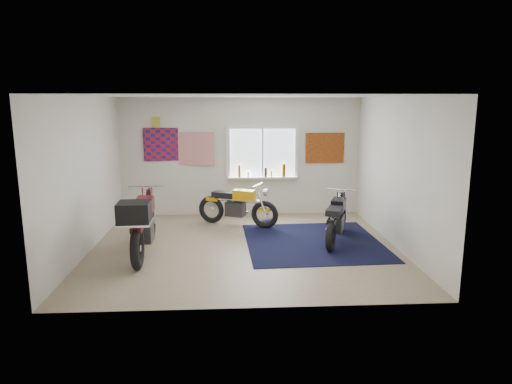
{
  "coord_description": "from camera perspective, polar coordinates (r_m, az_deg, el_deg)",
  "views": [
    {
      "loc": [
        -0.25,
        -7.96,
        2.62
      ],
      "look_at": [
        0.23,
        0.4,
        0.94
      ],
      "focal_mm": 32.0,
      "sensor_mm": 36.0,
      "label": 1
    }
  ],
  "objects": [
    {
      "name": "yellow_triumph",
      "position": [
        9.72,
        -2.38,
        -1.85
      ],
      "size": [
        1.72,
        0.88,
        0.92
      ],
      "rotation": [
        0.0,
        0.0,
        -0.43
      ],
      "color": "black",
      "rests_on": "ground"
    },
    {
      "name": "room_shell",
      "position": [
        8.02,
        -1.49,
        4.31
      ],
      "size": [
        5.5,
        5.5,
        5.5
      ],
      "color": "white",
      "rests_on": "ground"
    },
    {
      "name": "window_assembly",
      "position": [
        10.53,
        0.82,
        4.5
      ],
      "size": [
        1.66,
        0.17,
        1.26
      ],
      "color": "white",
      "rests_on": "room_shell"
    },
    {
      "name": "flag_display",
      "position": [
        10.58,
        -12.4,
        8.52
      ],
      "size": [
        1.6,
        0.1,
        1.17
      ],
      "color": "red",
      "rests_on": "room_shell"
    },
    {
      "name": "ground",
      "position": [
        8.38,
        -1.44,
        -6.89
      ],
      "size": [
        5.5,
        5.5,
        0.0
      ],
      "primitive_type": "plane",
      "color": "#9E896B",
      "rests_on": "ground"
    },
    {
      "name": "triumph_poster",
      "position": [
        10.72,
        8.61,
        5.47
      ],
      "size": [
        0.9,
        0.03,
        0.7
      ],
      "primitive_type": "cube",
      "color": "#A54C14",
      "rests_on": "room_shell"
    },
    {
      "name": "oil_bottles",
      "position": [
        10.51,
        1.28,
        2.62
      ],
      "size": [
        1.11,
        0.09,
        0.3
      ],
      "color": "#8C6414",
      "rests_on": "window_assembly"
    },
    {
      "name": "navy_rug",
      "position": [
        8.72,
        7.15,
        -6.21
      ],
      "size": [
        2.6,
        2.7,
        0.01
      ],
      "primitive_type": "cube",
      "rotation": [
        0.0,
        0.0,
        0.04
      ],
      "color": "black",
      "rests_on": "ground"
    },
    {
      "name": "black_chrome_bike",
      "position": [
        8.74,
        10.04,
        -3.52
      ],
      "size": [
        0.83,
        1.72,
        0.93
      ],
      "rotation": [
        0.0,
        0.0,
        1.18
      ],
      "color": "black",
      "rests_on": "navy_rug"
    },
    {
      "name": "maroon_tourer",
      "position": [
        7.94,
        -14.07,
        -3.87
      ],
      "size": [
        0.67,
        2.21,
        1.12
      ],
      "rotation": [
        0.0,
        0.0,
        1.61
      ],
      "color": "black",
      "rests_on": "ground"
    }
  ]
}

